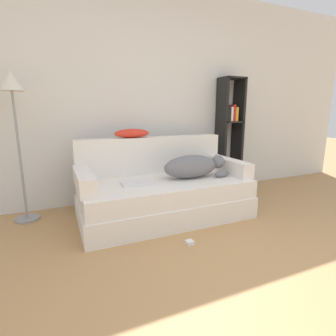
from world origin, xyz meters
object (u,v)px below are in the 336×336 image
floor_lamp (13,103)px  power_adapter (190,242)px  throw_pillow (132,133)px  dog (194,166)px  bookshelf (229,129)px  couch (165,198)px  laptop (138,183)px

floor_lamp → power_adapter: floor_lamp is taller
throw_pillow → dog: bearing=-38.6°
power_adapter → dog: bearing=59.0°
bookshelf → power_adapter: (-1.33, -1.29, -0.88)m
couch → dog: size_ratio=2.42×
dog → floor_lamp: floor_lamp is taller
laptop → bookshelf: bearing=24.9°
bookshelf → floor_lamp: bookshelf is taller
bookshelf → floor_lamp: size_ratio=1.05×
dog → power_adapter: bearing=-121.0°
throw_pillow → bookshelf: size_ratio=0.26×
laptop → floor_lamp: floor_lamp is taller
couch → throw_pillow: bearing=119.6°
laptop → power_adapter: size_ratio=5.23×
bookshelf → floor_lamp: bearing=-177.7°
laptop → throw_pillow: 0.66m
dog → laptop: 0.66m
dog → laptop: (-0.65, -0.00, -0.12)m
laptop → throw_pillow: throw_pillow is taller
laptop → bookshelf: size_ratio=0.21×
throw_pillow → laptop: bearing=-100.4°
floor_lamp → bookshelf: bearing=2.3°
couch → dog: (0.34, -0.04, 0.34)m
throw_pillow → floor_lamp: bearing=175.7°
laptop → throw_pillow: bearing=82.3°
throw_pillow → bookshelf: bookshelf is taller
bookshelf → laptop: bearing=-157.7°
floor_lamp → couch: bearing=-19.6°
couch → throw_pillow: throw_pillow is taller
couch → dog: dog is taller
throw_pillow → bookshelf: (1.51, 0.20, 0.00)m
couch → bookshelf: size_ratio=1.13×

